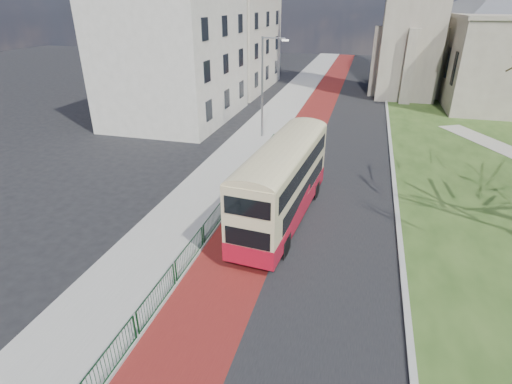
% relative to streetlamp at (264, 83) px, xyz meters
% --- Properties ---
extents(ground, '(160.00, 160.00, 0.00)m').
position_rel_streetlamp_xyz_m(ground, '(4.35, -18.00, -4.59)').
color(ground, black).
rests_on(ground, ground).
extents(road_carriageway, '(9.00, 120.00, 0.01)m').
position_rel_streetlamp_xyz_m(road_carriageway, '(5.85, 2.00, -4.59)').
color(road_carriageway, black).
rests_on(road_carriageway, ground).
extents(bus_lane, '(3.40, 120.00, 0.01)m').
position_rel_streetlamp_xyz_m(bus_lane, '(3.15, 2.00, -4.59)').
color(bus_lane, '#591414').
rests_on(bus_lane, ground).
extents(pavement_west, '(4.00, 120.00, 0.12)m').
position_rel_streetlamp_xyz_m(pavement_west, '(-0.65, 2.00, -4.53)').
color(pavement_west, gray).
rests_on(pavement_west, ground).
extents(kerb_west, '(0.25, 120.00, 0.13)m').
position_rel_streetlamp_xyz_m(kerb_west, '(1.35, 2.00, -4.53)').
color(kerb_west, '#999993').
rests_on(kerb_west, ground).
extents(kerb_east, '(0.25, 80.00, 0.13)m').
position_rel_streetlamp_xyz_m(kerb_east, '(10.45, 4.00, -4.53)').
color(kerb_east, '#999993').
rests_on(kerb_east, ground).
extents(pedestrian_railing, '(0.07, 24.00, 1.12)m').
position_rel_streetlamp_xyz_m(pedestrian_railing, '(1.40, -14.00, -4.04)').
color(pedestrian_railing, '#0D3A18').
rests_on(pedestrian_railing, ground).
extents(street_block_near, '(10.30, 14.30, 13.00)m').
position_rel_streetlamp_xyz_m(street_block_near, '(-9.65, 4.00, 1.92)').
color(street_block_near, beige).
rests_on(street_block_near, ground).
extents(street_block_far, '(10.30, 16.30, 11.50)m').
position_rel_streetlamp_xyz_m(street_block_far, '(-9.65, 20.00, 1.17)').
color(street_block_far, beige).
rests_on(street_block_far, ground).
extents(streetlamp, '(2.13, 0.18, 8.00)m').
position_rel_streetlamp_xyz_m(streetlamp, '(0.00, 0.00, 0.00)').
color(streetlamp, gray).
rests_on(streetlamp, pavement_west).
extents(bus, '(3.17, 10.14, 4.17)m').
position_rel_streetlamp_xyz_m(bus, '(4.49, -13.70, -2.21)').
color(bus, '#A20F22').
rests_on(bus, ground).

